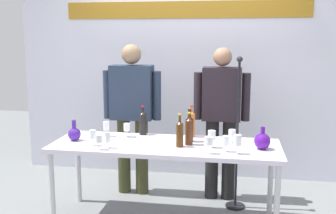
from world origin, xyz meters
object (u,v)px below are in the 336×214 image
at_px(wine_bottle_2, 189,130).
at_px(wine_glass_right_1, 212,136).
at_px(display_table, 165,150).
at_px(wine_glass_left_4, 106,126).
at_px(decanter_blue_left, 74,134).
at_px(wine_glass_right_4, 209,141).
at_px(wine_glass_left_0, 93,135).
at_px(wine_bottle_0, 143,122).
at_px(wine_glass_left_1, 108,137).
at_px(wine_glass_right_0, 226,141).
at_px(wine_glass_right_3, 232,134).
at_px(wine_glass_left_2, 127,127).
at_px(wine_glass_left_3, 99,139).
at_px(wine_glass_right_2, 237,140).
at_px(wine_bottle_4, 189,128).
at_px(presenter_left, 132,109).
at_px(wine_bottle_1, 180,133).
at_px(decanter_blue_right, 262,141).
at_px(wine_bottle_3, 191,123).
at_px(presenter_right, 221,115).
at_px(microphone_stand, 237,158).

height_order(wine_bottle_2, wine_glass_right_1, wine_bottle_2).
relative_size(display_table, wine_glass_left_4, 13.75).
height_order(decanter_blue_left, wine_glass_right_4, decanter_blue_left).
bearing_deg(wine_glass_left_0, wine_bottle_0, 53.82).
bearing_deg(wine_glass_left_1, wine_bottle_2, 18.42).
xyz_separation_m(wine_glass_left_1, wine_glass_right_0, (1.04, 0.06, 0.00)).
distance_m(decanter_blue_left, wine_glass_right_3, 1.49).
bearing_deg(wine_bottle_2, wine_glass_left_2, 164.27).
height_order(wine_glass_left_3, wine_glass_right_2, wine_glass_right_2).
relative_size(wine_glass_left_2, wine_glass_left_4, 0.90).
bearing_deg(wine_bottle_4, presenter_left, 142.50).
relative_size(wine_glass_right_0, wine_glass_right_4, 0.94).
relative_size(wine_bottle_1, wine_glass_left_2, 2.23).
xyz_separation_m(decanter_blue_left, decanter_blue_right, (1.74, 0.00, 0.01)).
height_order(wine_bottle_3, wine_glass_left_1, wine_bottle_3).
distance_m(wine_glass_left_0, wine_glass_left_4, 0.34).
height_order(presenter_right, wine_glass_left_2, presenter_right).
relative_size(wine_bottle_0, wine_glass_right_1, 1.90).
relative_size(wine_glass_left_0, wine_glass_right_1, 0.93).
bearing_deg(microphone_stand, wine_glass_right_0, -99.46).
bearing_deg(microphone_stand, wine_glass_right_1, -114.84).
bearing_deg(display_table, wine_bottle_4, 29.99).
distance_m(decanter_blue_left, wine_glass_left_4, 0.32).
height_order(wine_bottle_3, wine_bottle_4, wine_bottle_3).
height_order(presenter_left, wine_glass_left_1, presenter_left).
distance_m(decanter_blue_right, wine_glass_left_3, 1.43).
distance_m(wine_glass_right_3, microphone_stand, 0.45).
relative_size(wine_bottle_2, wine_glass_left_4, 1.99).
height_order(wine_glass_right_3, wine_glass_right_4, wine_glass_right_4).
height_order(decanter_blue_right, wine_bottle_1, wine_bottle_1).
bearing_deg(display_table, presenter_left, 126.55).
xyz_separation_m(display_table, wine_glass_left_3, (-0.54, -0.29, 0.16)).
bearing_deg(wine_glass_right_4, wine_bottle_0, 141.58).
distance_m(wine_bottle_1, wine_bottle_4, 0.21).
bearing_deg(wine_bottle_0, wine_glass_left_4, -157.35).
height_order(wine_bottle_4, wine_glass_left_4, wine_bottle_4).
xyz_separation_m(wine_glass_left_0, wine_glass_left_2, (0.22, 0.36, -0.01)).
height_order(wine_bottle_2, wine_glass_left_0, wine_bottle_2).
distance_m(wine_bottle_0, wine_glass_right_4, 0.89).
distance_m(display_table, microphone_stand, 0.81).
distance_m(wine_glass_left_0, wine_glass_left_1, 0.16).
xyz_separation_m(wine_bottle_0, wine_glass_right_1, (0.71, -0.36, -0.02)).
distance_m(wine_bottle_1, wine_glass_right_2, 0.53).
bearing_deg(wine_glass_right_0, wine_glass_left_4, 164.31).
bearing_deg(wine_glass_right_1, display_table, 172.52).
relative_size(decanter_blue_left, presenter_left, 0.12).
height_order(wine_glass_left_2, wine_glass_right_4, wine_glass_right_4).
height_order(wine_bottle_4, wine_glass_left_1, wine_bottle_4).
bearing_deg(wine_bottle_1, wine_glass_right_3, 23.85).
relative_size(decanter_blue_right, wine_bottle_2, 0.67).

